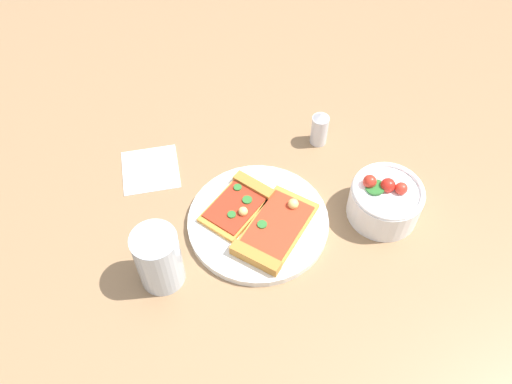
{
  "coord_description": "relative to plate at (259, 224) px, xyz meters",
  "views": [
    {
      "loc": [
        0.17,
        0.47,
        0.75
      ],
      "look_at": [
        -0.02,
        -0.04,
        0.03
      ],
      "focal_mm": 37.15,
      "sensor_mm": 36.0,
      "label": 1
    }
  ],
  "objects": [
    {
      "name": "soda_glass",
      "position": [
        0.18,
        0.04,
        0.05
      ],
      "size": [
        0.07,
        0.07,
        0.11
      ],
      "color": "silver",
      "rests_on": "ground_plane"
    },
    {
      "name": "paper_napkin",
      "position": [
        0.15,
        -0.18,
        -0.01
      ],
      "size": [
        0.12,
        0.12,
        0.0
      ],
      "primitive_type": "cube",
      "rotation": [
        0.0,
        0.0,
        -0.14
      ],
      "color": "white",
      "rests_on": "ground_plane"
    },
    {
      "name": "ground_plane",
      "position": [
        0.01,
        -0.0,
        -0.01
      ],
      "size": [
        2.4,
        2.4,
        0.0
      ],
      "primitive_type": "plane",
      "color": "#93704C",
      "rests_on": "ground"
    },
    {
      "name": "pizza_slice_near",
      "position": [
        -0.01,
        0.03,
        0.01
      ],
      "size": [
        0.17,
        0.17,
        0.02
      ],
      "color": "gold",
      "rests_on": "plate"
    },
    {
      "name": "pepper_shaker",
      "position": [
        -0.17,
        -0.15,
        0.03
      ],
      "size": [
        0.03,
        0.03,
        0.07
      ],
      "color": "silver",
      "rests_on": "ground_plane"
    },
    {
      "name": "plate",
      "position": [
        0.0,
        0.0,
        0.0
      ],
      "size": [
        0.24,
        0.24,
        0.01
      ],
      "primitive_type": "cylinder",
      "color": "white",
      "rests_on": "ground_plane"
    },
    {
      "name": "salad_bowl",
      "position": [
        -0.21,
        0.04,
        0.03
      ],
      "size": [
        0.12,
        0.12,
        0.08
      ],
      "color": "white",
      "rests_on": "ground_plane"
    },
    {
      "name": "pizza_slice_far",
      "position": [
        0.02,
        -0.04,
        0.01
      ],
      "size": [
        0.14,
        0.13,
        0.02
      ],
      "color": "gold",
      "rests_on": "plate"
    }
  ]
}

